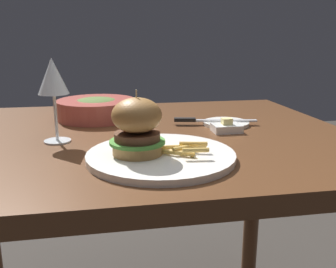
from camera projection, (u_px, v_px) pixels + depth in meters
The scene contains 9 objects.
dining_table at pixel (136, 169), 0.99m from camera, with size 1.12×0.85×0.74m.
main_plate at pixel (161, 156), 0.76m from camera, with size 0.30×0.30×0.01m, color white.
burger_sandwich at pixel (137, 126), 0.73m from camera, with size 0.11×0.11×0.13m.
fries_pile at pixel (187, 148), 0.75m from camera, with size 0.10×0.09×0.02m.
wine_glass at pixel (53, 79), 0.85m from camera, with size 0.07×0.07×0.20m.
bread_plate at pixel (226, 123), 1.05m from camera, with size 0.13×0.13×0.01m, color white.
table_knife at pixel (208, 120), 1.05m from camera, with size 0.23×0.06×0.01m.
butter_dish at pixel (227, 127), 0.97m from camera, with size 0.07×0.06×0.04m.
soup_bowl at pixel (97, 108), 1.12m from camera, with size 0.23×0.23×0.06m.
Camera 1 is at (-0.08, -0.93, 0.98)m, focal length 40.00 mm.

